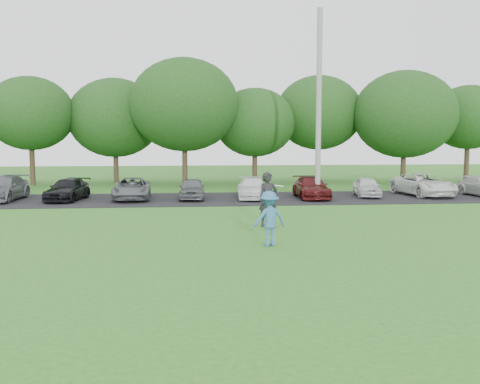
# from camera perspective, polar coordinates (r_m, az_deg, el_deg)

# --- Properties ---
(ground) EXTENTS (100.00, 100.00, 0.00)m
(ground) POSITION_cam_1_polar(r_m,az_deg,el_deg) (15.57, 1.28, -6.03)
(ground) COLOR #2C6A1E
(ground) RESTS_ON ground
(parking_lot) EXTENTS (32.00, 6.50, 0.03)m
(parking_lot) POSITION_cam_1_polar(r_m,az_deg,el_deg) (28.37, -1.89, -0.71)
(parking_lot) COLOR black
(parking_lot) RESTS_ON ground
(utility_pole) EXTENTS (0.28, 0.28, 9.78)m
(utility_pole) POSITION_cam_1_polar(r_m,az_deg,el_deg) (28.10, 8.40, 9.12)
(utility_pole) COLOR gray
(utility_pole) RESTS_ON ground
(frisbee_player) EXTENTS (1.19, 0.91, 1.84)m
(frisbee_player) POSITION_cam_1_polar(r_m,az_deg,el_deg) (15.82, 3.12, -2.83)
(frisbee_player) COLOR teal
(frisbee_player) RESTS_ON ground
(camera_bystander) EXTENTS (0.82, 0.64, 1.98)m
(camera_bystander) POSITION_cam_1_polar(r_m,az_deg,el_deg) (19.31, 3.01, -0.79)
(camera_bystander) COLOR black
(camera_bystander) RESTS_ON ground
(parked_cars) EXTENTS (30.66, 4.92, 1.25)m
(parked_cars) POSITION_cam_1_polar(r_m,az_deg,el_deg) (28.34, -0.96, 0.47)
(parked_cars) COLOR #53565A
(parked_cars) RESTS_ON parking_lot
(tree_row) EXTENTS (42.39, 9.85, 8.64)m
(tree_row) POSITION_cam_1_polar(r_m,az_deg,el_deg) (38.09, -0.60, 8.28)
(tree_row) COLOR #38281C
(tree_row) RESTS_ON ground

